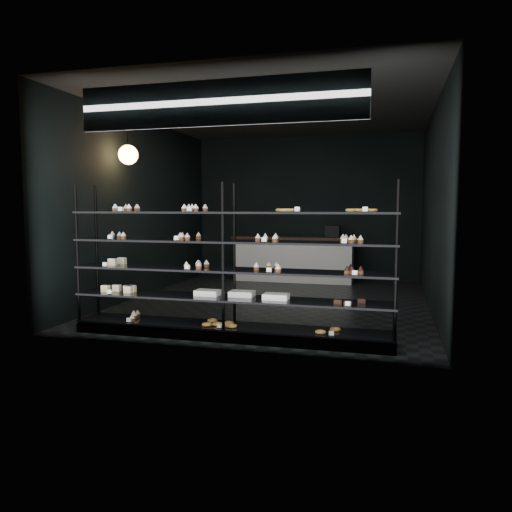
# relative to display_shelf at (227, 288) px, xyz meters

# --- Properties ---
(room) EXTENTS (5.01, 6.01, 3.20)m
(room) POSITION_rel_display_shelf_xyz_m (0.06, 2.45, 0.97)
(room) COLOR black
(room) RESTS_ON ground
(display_shelf) EXTENTS (4.00, 0.50, 1.91)m
(display_shelf) POSITION_rel_display_shelf_xyz_m (0.00, 0.00, 0.00)
(display_shelf) COLOR black
(display_shelf) RESTS_ON room
(signage) EXTENTS (3.30, 0.05, 0.50)m
(signage) POSITION_rel_display_shelf_xyz_m (0.06, -0.48, 2.12)
(signage) COLOR #0D1F42
(signage) RESTS_ON room
(pendant_lamp) EXTENTS (0.30, 0.30, 0.88)m
(pendant_lamp) POSITION_rel_display_shelf_xyz_m (-2.14, 1.49, 1.82)
(pendant_lamp) COLOR black
(pendant_lamp) RESTS_ON room
(service_counter) EXTENTS (2.67, 0.65, 1.23)m
(service_counter) POSITION_rel_display_shelf_xyz_m (-0.10, 4.95, -0.13)
(service_counter) COLOR silver
(service_counter) RESTS_ON room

